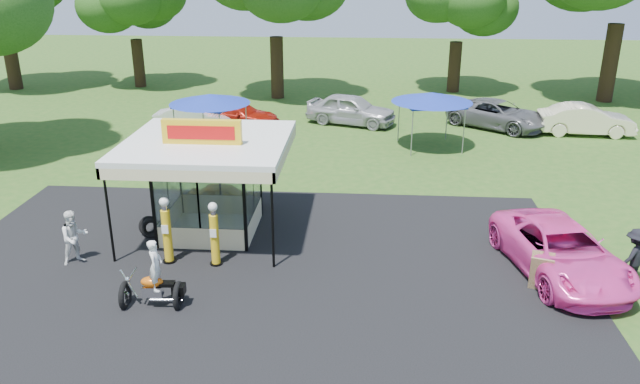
{
  "coord_description": "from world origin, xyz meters",
  "views": [
    {
      "loc": [
        3.26,
        -14.72,
        9.17
      ],
      "look_at": [
        1.88,
        4.0,
        1.98
      ],
      "focal_mm": 35.0,
      "sensor_mm": 36.0,
      "label": 1
    }
  ],
  "objects_px": {
    "gas_station_kiosk": "(209,184)",
    "bg_car_a": "(195,118)",
    "gas_pump_right": "(215,236)",
    "bg_car_e": "(586,120)",
    "bg_car_c": "(351,109)",
    "motorcycle": "(155,280)",
    "pink_sedan": "(561,251)",
    "gas_pump_left": "(167,232)",
    "a_frame_sign": "(541,273)",
    "spectator_west": "(74,237)",
    "kiosk_car": "(225,196)",
    "tent_west": "(210,99)",
    "tent_east": "(432,98)",
    "spectator_east_a": "(634,256)",
    "bg_car_b": "(236,115)",
    "bg_car_d": "(498,114)"
  },
  "relations": [
    {
      "from": "motorcycle",
      "to": "bg_car_a",
      "type": "relative_size",
      "value": 0.49
    },
    {
      "from": "gas_station_kiosk",
      "to": "bg_car_c",
      "type": "bearing_deg",
      "value": 73.68
    },
    {
      "from": "spectator_west",
      "to": "bg_car_c",
      "type": "xyz_separation_m",
      "value": [
        8.18,
        17.88,
        -0.01
      ]
    },
    {
      "from": "gas_pump_right",
      "to": "pink_sedan",
      "type": "distance_m",
      "value": 10.57
    },
    {
      "from": "pink_sedan",
      "to": "bg_car_d",
      "type": "bearing_deg",
      "value": 73.3
    },
    {
      "from": "pink_sedan",
      "to": "bg_car_c",
      "type": "xyz_separation_m",
      "value": [
        -6.82,
        17.53,
        0.09
      ]
    },
    {
      "from": "bg_car_e",
      "to": "bg_car_c",
      "type": "bearing_deg",
      "value": 87.8
    },
    {
      "from": "gas_station_kiosk",
      "to": "kiosk_car",
      "type": "xyz_separation_m",
      "value": [
        -0.0,
        2.21,
        -1.3
      ]
    },
    {
      "from": "bg_car_b",
      "to": "bg_car_e",
      "type": "height_order",
      "value": "bg_car_e"
    },
    {
      "from": "bg_car_a",
      "to": "tent_east",
      "type": "xyz_separation_m",
      "value": [
        12.65,
        -2.26,
        1.82
      ]
    },
    {
      "from": "spectator_west",
      "to": "spectator_east_a",
      "type": "distance_m",
      "value": 17.0
    },
    {
      "from": "bg_car_b",
      "to": "tent_west",
      "type": "bearing_deg",
      "value": -173.41
    },
    {
      "from": "a_frame_sign",
      "to": "spectator_west",
      "type": "bearing_deg",
      "value": -165.91
    },
    {
      "from": "motorcycle",
      "to": "pink_sedan",
      "type": "height_order",
      "value": "motorcycle"
    },
    {
      "from": "gas_station_kiosk",
      "to": "bg_car_e",
      "type": "height_order",
      "value": "gas_station_kiosk"
    },
    {
      "from": "gas_pump_right",
      "to": "tent_east",
      "type": "relative_size",
      "value": 0.53
    },
    {
      "from": "gas_station_kiosk",
      "to": "gas_pump_right",
      "type": "height_order",
      "value": "gas_station_kiosk"
    },
    {
      "from": "gas_pump_left",
      "to": "motorcycle",
      "type": "relative_size",
      "value": 1.06
    },
    {
      "from": "motorcycle",
      "to": "tent_west",
      "type": "distance_m",
      "value": 15.18
    },
    {
      "from": "pink_sedan",
      "to": "bg_car_e",
      "type": "relative_size",
      "value": 1.13
    },
    {
      "from": "bg_car_c",
      "to": "spectator_west",
      "type": "bearing_deg",
      "value": 174.39
    },
    {
      "from": "bg_car_a",
      "to": "tent_west",
      "type": "height_order",
      "value": "tent_west"
    },
    {
      "from": "bg_car_d",
      "to": "spectator_west",
      "type": "bearing_deg",
      "value": 175.01
    },
    {
      "from": "gas_station_kiosk",
      "to": "a_frame_sign",
      "type": "bearing_deg",
      "value": -17.8
    },
    {
      "from": "gas_pump_right",
      "to": "spectator_west",
      "type": "relative_size",
      "value": 1.21
    },
    {
      "from": "bg_car_a",
      "to": "bg_car_c",
      "type": "xyz_separation_m",
      "value": [
        8.57,
        2.04,
        0.16
      ]
    },
    {
      "from": "a_frame_sign",
      "to": "bg_car_c",
      "type": "bearing_deg",
      "value": 124.85
    },
    {
      "from": "spectator_east_a",
      "to": "bg_car_b",
      "type": "height_order",
      "value": "spectator_east_a"
    },
    {
      "from": "kiosk_car",
      "to": "tent_west",
      "type": "height_order",
      "value": "tent_west"
    },
    {
      "from": "motorcycle",
      "to": "a_frame_sign",
      "type": "distance_m",
      "value": 10.95
    },
    {
      "from": "gas_pump_right",
      "to": "spectator_east_a",
      "type": "height_order",
      "value": "gas_pump_right"
    },
    {
      "from": "bg_car_a",
      "to": "bg_car_c",
      "type": "relative_size",
      "value": 0.85
    },
    {
      "from": "gas_pump_left",
      "to": "gas_pump_right",
      "type": "relative_size",
      "value": 1.05
    },
    {
      "from": "pink_sedan",
      "to": "bg_car_c",
      "type": "distance_m",
      "value": 18.81
    },
    {
      "from": "a_frame_sign",
      "to": "kiosk_car",
      "type": "distance_m",
      "value": 11.84
    },
    {
      "from": "kiosk_car",
      "to": "tent_west",
      "type": "bearing_deg",
      "value": 16.94
    },
    {
      "from": "spectator_west",
      "to": "bg_car_e",
      "type": "relative_size",
      "value": 0.36
    },
    {
      "from": "motorcycle",
      "to": "tent_east",
      "type": "xyz_separation_m",
      "value": [
        8.91,
        15.99,
        1.72
      ]
    },
    {
      "from": "tent_east",
      "to": "bg_car_e",
      "type": "bearing_deg",
      "value": 19.33
    },
    {
      "from": "bg_car_b",
      "to": "bg_car_c",
      "type": "relative_size",
      "value": 0.99
    },
    {
      "from": "motorcycle",
      "to": "bg_car_e",
      "type": "xyz_separation_m",
      "value": [
        17.51,
        19.01,
        -0.0
      ]
    },
    {
      "from": "motorcycle",
      "to": "pink_sedan",
      "type": "distance_m",
      "value": 11.96
    },
    {
      "from": "gas_station_kiosk",
      "to": "spectator_west",
      "type": "relative_size",
      "value": 3.06
    },
    {
      "from": "gas_pump_left",
      "to": "tent_west",
      "type": "distance_m",
      "value": 12.53
    },
    {
      "from": "kiosk_car",
      "to": "bg_car_a",
      "type": "xyz_separation_m",
      "value": [
        -4.11,
        11.01,
        0.23
      ]
    },
    {
      "from": "bg_car_d",
      "to": "tent_east",
      "type": "xyz_separation_m",
      "value": [
        -4.13,
        -4.07,
        1.76
      ]
    },
    {
      "from": "gas_station_kiosk",
      "to": "bg_car_a",
      "type": "bearing_deg",
      "value": 107.29
    },
    {
      "from": "bg_car_e",
      "to": "gas_pump_left",
      "type": "bearing_deg",
      "value": 135.97
    },
    {
      "from": "gas_pump_right",
      "to": "bg_car_c",
      "type": "xyz_separation_m",
      "value": [
        3.75,
        17.74,
        -0.15
      ]
    },
    {
      "from": "bg_car_e",
      "to": "bg_car_d",
      "type": "bearing_deg",
      "value": 80.28
    }
  ]
}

